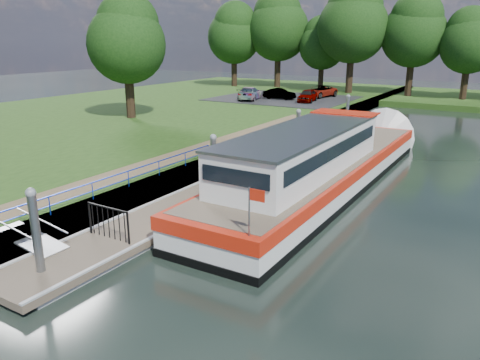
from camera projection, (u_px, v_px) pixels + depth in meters
The scene contains 17 objects.
ground at pixel (57, 276), 14.21m from camera, with size 160.00×160.00×0.00m, color black.
riverbank at pixel (65, 129), 35.31m from camera, with size 32.00×90.00×0.78m, color #204012.
bank_edge at pixel (240, 154), 27.65m from camera, with size 1.10×90.00×0.78m, color #473D2D.
footpath at pixel (133, 170), 22.71m from camera, with size 1.60×40.00×0.05m, color brown.
carpark at pixel (283, 98), 50.57m from camera, with size 14.00×12.00×0.06m, color black.
blue_fence at pixel (72, 194), 17.65m from camera, with size 0.04×18.04×0.72m.
pontoon at pixel (262, 171), 24.81m from camera, with size 2.50×30.00×0.56m.
mooring_piles at pixel (262, 151), 24.49m from camera, with size 0.30×27.30×3.55m.
gangway at pixel (31, 238), 15.35m from camera, with size 2.58×1.00×0.92m.
gate_panel at pixel (108, 218), 15.68m from camera, with size 1.85×0.05×1.15m.
barge at pixel (326, 164), 22.72m from camera, with size 4.36×21.15×4.78m.
horizon_trees at pixel (402, 30), 52.61m from camera, with size 54.38×10.03×12.87m.
bank_tree_a at pixel (127, 38), 36.57m from camera, with size 6.12×6.12×9.72m.
car_a at pixel (308, 96), 47.40m from camera, with size 1.47×3.65×1.24m, color #999999.
car_b at pixel (280, 94), 49.52m from camera, with size 1.19×3.40×1.12m, color #999999.
car_c at pixel (250, 93), 49.04m from camera, with size 1.86×4.58×1.33m, color #999999.
car_d at pixel (320, 92), 51.11m from camera, with size 2.06×4.46×1.24m, color #999999.
Camera 1 is at (11.37, -8.04, 6.88)m, focal length 35.00 mm.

